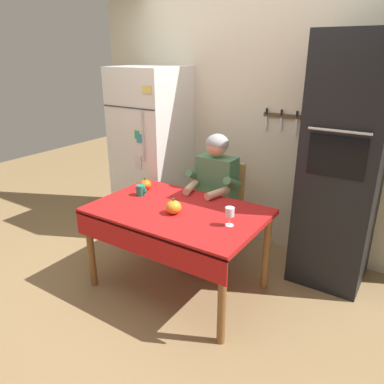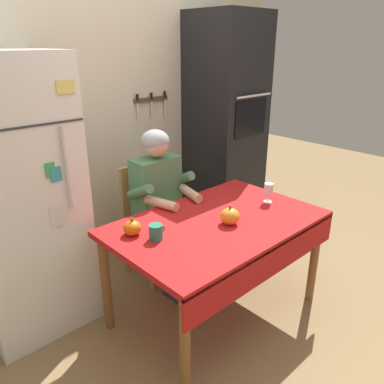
{
  "view_description": "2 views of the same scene",
  "coord_description": "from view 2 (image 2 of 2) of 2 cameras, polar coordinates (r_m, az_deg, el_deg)",
  "views": [
    {
      "loc": [
        1.61,
        -2.15,
        1.94
      ],
      "look_at": [
        0.09,
        0.18,
        0.88
      ],
      "focal_mm": 34.61,
      "sensor_mm": 36.0,
      "label": 1
    },
    {
      "loc": [
        -1.66,
        -1.43,
        1.84
      ],
      "look_at": [
        -0.14,
        0.2,
        0.95
      ],
      "focal_mm": 35.4,
      "sensor_mm": 36.0,
      "label": 2
    }
  ],
  "objects": [
    {
      "name": "pumpkin_large",
      "position": [
        2.45,
        5.73,
        -3.65
      ],
      "size": [
        0.13,
        0.13,
        0.13
      ],
      "color": "orange",
      "rests_on": "dining_table"
    },
    {
      "name": "coffee_mug",
      "position": [
        2.27,
        -5.45,
        -6.02
      ],
      "size": [
        0.11,
        0.08,
        0.09
      ],
      "color": "#237F66",
      "rests_on": "dining_table"
    },
    {
      "name": "ground_plane",
      "position": [
        2.86,
        4.94,
        -18.42
      ],
      "size": [
        10.0,
        10.0,
        0.0
      ],
      "primitive_type": "plane",
      "color": "#93754C",
      "rests_on": "ground"
    },
    {
      "name": "wall_oven",
      "position": [
        3.72,
        5.0,
        9.39
      ],
      "size": [
        0.6,
        0.64,
        2.1
      ],
      "color": "black",
      "rests_on": "ground"
    },
    {
      "name": "seated_person",
      "position": [
        2.9,
        -4.53,
        -0.67
      ],
      "size": [
        0.47,
        0.55,
        1.25
      ],
      "color": "#38384C",
      "rests_on": "ground"
    },
    {
      "name": "wine_glass",
      "position": [
        2.8,
        11.48,
        0.41
      ],
      "size": [
        0.07,
        0.07,
        0.15
      ],
      "color": "white",
      "rests_on": "dining_table"
    },
    {
      "name": "refrigerator",
      "position": [
        2.67,
        -24.75,
        -1.01
      ],
      "size": [
        0.68,
        0.71,
        1.8
      ],
      "color": "white",
      "rests_on": "ground"
    },
    {
      "name": "chair_behind_person",
      "position": [
        3.13,
        -6.58,
        -3.53
      ],
      "size": [
        0.4,
        0.4,
        0.93
      ],
      "color": "tan",
      "rests_on": "ground"
    },
    {
      "name": "pumpkin_medium",
      "position": [
        2.34,
        -8.99,
        -5.35
      ],
      "size": [
        0.11,
        0.11,
        0.11
      ],
      "color": "orange",
      "rests_on": "dining_table"
    },
    {
      "name": "back_wall_assembly",
      "position": [
        3.31,
        -11.59,
        11.9
      ],
      "size": [
        3.7,
        0.13,
        2.6
      ],
      "color": "beige",
      "rests_on": "ground"
    },
    {
      "name": "dining_table",
      "position": [
        2.53,
        4.13,
        -6.19
      ],
      "size": [
        1.4,
        0.9,
        0.74
      ],
      "color": "brown",
      "rests_on": "ground"
    }
  ]
}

